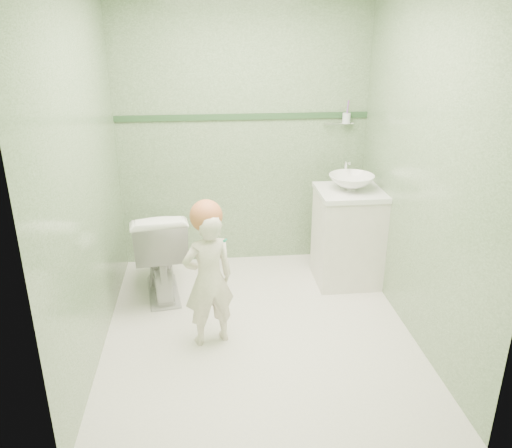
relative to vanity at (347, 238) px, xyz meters
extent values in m
plane|color=silver|center=(-0.84, -0.70, -0.40)|extent=(2.50, 2.50, 0.00)
cube|color=gray|center=(-0.84, 0.55, 0.80)|extent=(2.20, 0.04, 2.40)
cube|color=gray|center=(-0.84, -1.95, 0.80)|extent=(2.20, 0.04, 2.40)
cube|color=gray|center=(-1.94, -0.70, 0.80)|extent=(0.04, 2.50, 2.40)
cube|color=gray|center=(0.26, -0.70, 0.80)|extent=(0.04, 2.50, 2.40)
cube|color=#2C502D|center=(-0.84, 0.54, 0.95)|extent=(2.20, 0.02, 0.05)
cube|color=white|center=(0.00, 0.00, 0.00)|extent=(0.52, 0.50, 0.80)
cube|color=white|center=(0.00, 0.00, 0.41)|extent=(0.54, 0.52, 0.04)
imported|color=white|center=(0.00, 0.00, 0.49)|extent=(0.37, 0.37, 0.13)
cylinder|color=silver|center=(0.00, 0.20, 0.55)|extent=(0.03, 0.03, 0.18)
cylinder|color=silver|center=(0.00, 0.15, 0.63)|extent=(0.02, 0.12, 0.02)
cylinder|color=silver|center=(0.00, 0.50, 0.88)|extent=(0.26, 0.02, 0.02)
cylinder|color=silver|center=(0.06, 0.48, 0.93)|extent=(0.07, 0.07, 0.09)
cylinder|color=#8E51C1|center=(0.06, 0.47, 1.00)|extent=(0.01, 0.01, 0.17)
cylinder|color=#D23F4A|center=(0.07, 0.48, 1.00)|extent=(0.01, 0.01, 0.17)
imported|color=white|center=(-1.58, -0.06, -0.02)|extent=(0.53, 0.80, 0.76)
imported|color=beige|center=(-1.19, -0.80, 0.09)|extent=(0.41, 0.33, 0.98)
sphere|color=#C06B3F|center=(-1.19, -0.78, 0.54)|extent=(0.22, 0.22, 0.22)
cylinder|color=#108B65|center=(-1.07, -0.90, 0.42)|extent=(0.04, 0.14, 0.06)
cube|color=white|center=(-1.15, -0.87, 0.46)|extent=(0.03, 0.02, 0.02)
camera|label=1|loc=(-1.19, -3.91, 1.73)|focal=36.01mm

